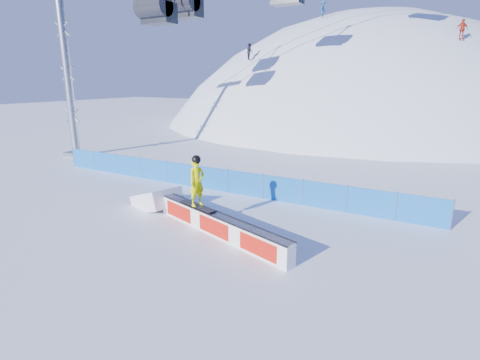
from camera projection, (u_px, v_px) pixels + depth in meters
The scene contains 7 objects.
ground at pixel (153, 216), 15.86m from camera, with size 160.00×160.00×0.00m, color white.
snow_hill at pixel (354, 243), 55.80m from camera, with size 64.00×64.00×64.00m.
safety_fence at pixel (212, 179), 19.48m from camera, with size 22.05×0.05×1.30m.
rail_box at pixel (218, 225), 13.78m from camera, with size 6.80×2.58×0.84m.
snow_ramp at pixel (157, 207), 16.98m from camera, with size 2.21×1.47×0.83m, color white, non-canonical shape.
snowboarder at pixel (197, 182), 14.29m from camera, with size 1.95×0.92×2.03m.
distant_skiers at pixel (358, 30), 36.44m from camera, with size 22.02×8.31×6.33m.
Camera 1 is at (10.59, -11.14, 5.62)m, focal length 28.00 mm.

